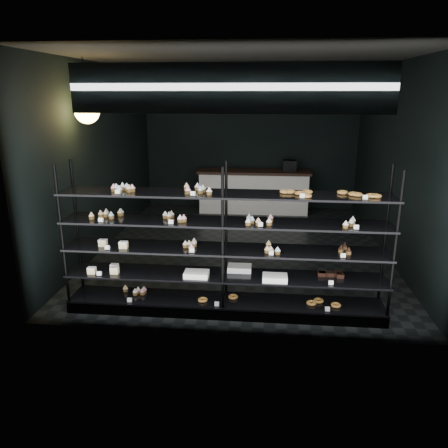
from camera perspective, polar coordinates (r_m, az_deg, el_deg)
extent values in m
cube|color=black|center=(7.98, 2.44, -3.00)|extent=(5.00, 6.00, 0.01)
cube|color=black|center=(7.52, 2.76, 20.52)|extent=(5.00, 6.00, 0.01)
cube|color=black|center=(10.56, 3.48, 10.78)|extent=(5.00, 0.01, 3.20)
cube|color=black|center=(4.65, 0.59, 2.99)|extent=(5.00, 0.01, 3.20)
cube|color=black|center=(8.11, -15.54, 8.36)|extent=(0.01, 6.00, 3.20)
cube|color=black|center=(7.87, 21.26, 7.59)|extent=(0.01, 6.00, 3.20)
cube|color=black|center=(5.72, 0.06, -10.77)|extent=(4.00, 0.50, 0.12)
cylinder|color=black|center=(5.68, -20.36, -1.94)|extent=(0.04, 0.04, 1.85)
cylinder|color=black|center=(6.06, -18.60, -0.62)|extent=(0.04, 0.04, 1.85)
cylinder|color=black|center=(5.15, -0.17, -2.76)|extent=(0.04, 0.04, 1.85)
cylinder|color=black|center=(5.56, 0.28, -1.24)|extent=(0.04, 0.04, 1.85)
cylinder|color=black|center=(5.34, 21.41, -3.26)|extent=(0.04, 0.04, 1.85)
cylinder|color=black|center=(5.74, 20.28, -1.76)|extent=(0.04, 0.04, 1.85)
cube|color=black|center=(5.68, 0.06, -9.97)|extent=(4.00, 0.50, 0.03)
cube|color=black|center=(5.53, 0.06, -6.73)|extent=(4.00, 0.50, 0.02)
cube|color=black|center=(5.40, 0.06, -3.33)|extent=(4.00, 0.50, 0.02)
cube|color=black|center=(5.29, 0.06, 0.23)|extent=(4.00, 0.50, 0.02)
cube|color=black|center=(5.20, 0.06, 3.93)|extent=(4.00, 0.50, 0.02)
cube|color=white|center=(5.29, -13.90, 4.07)|extent=(0.06, 0.04, 0.06)
cube|color=white|center=(5.06, -3.74, 3.96)|extent=(0.06, 0.04, 0.06)
cube|color=white|center=(5.01, 10.41, 3.59)|extent=(0.05, 0.04, 0.06)
cube|color=white|center=(5.11, 17.58, 3.32)|extent=(0.06, 0.04, 0.06)
cube|color=white|center=(5.45, -15.87, 0.49)|extent=(0.06, 0.04, 0.06)
cube|color=white|center=(5.20, -6.82, 0.25)|extent=(0.05, 0.04, 0.06)
cube|color=white|center=(5.08, 4.54, -0.07)|extent=(0.06, 0.04, 0.06)
cube|color=white|center=(5.18, 16.33, -0.40)|extent=(0.06, 0.04, 0.06)
cube|color=white|center=(5.53, -14.88, -3.00)|extent=(0.06, 0.04, 0.06)
cube|color=white|center=(5.26, -3.96, -3.48)|extent=(0.06, 0.04, 0.06)
cube|color=white|center=(5.20, 6.24, -3.82)|extent=(0.05, 0.04, 0.06)
cube|color=white|center=(5.28, 15.30, -4.01)|extent=(0.06, 0.04, 0.06)
cube|color=white|center=(5.69, -15.58, -6.27)|extent=(0.06, 0.04, 0.06)
cube|color=white|center=(5.39, 13.94, -7.47)|extent=(0.06, 0.04, 0.06)
cube|color=white|center=(5.75, -12.70, -9.66)|extent=(0.06, 0.04, 0.06)
cube|color=white|center=(5.51, -1.03, -10.42)|extent=(0.05, 0.04, 0.06)
cube|color=white|center=(5.54, 13.52, -10.77)|extent=(0.06, 0.04, 0.06)
cube|color=#0E1646|center=(4.59, 0.73, 17.31)|extent=(3.20, 0.04, 0.45)
cube|color=white|center=(4.57, 0.70, 17.31)|extent=(3.30, 0.02, 0.50)
cylinder|color=black|center=(6.76, -17.84, 17.71)|extent=(0.01, 0.01, 0.55)
sphere|color=#FFC259|center=(6.76, -17.48, 13.88)|extent=(0.35, 0.35, 0.35)
cube|color=white|center=(10.25, 3.89, 4.13)|extent=(2.48, 0.60, 0.92)
cube|color=black|center=(10.15, 3.95, 6.82)|extent=(2.58, 0.65, 0.06)
cube|color=black|center=(10.14, 8.56, 7.55)|extent=(0.30, 0.30, 0.25)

